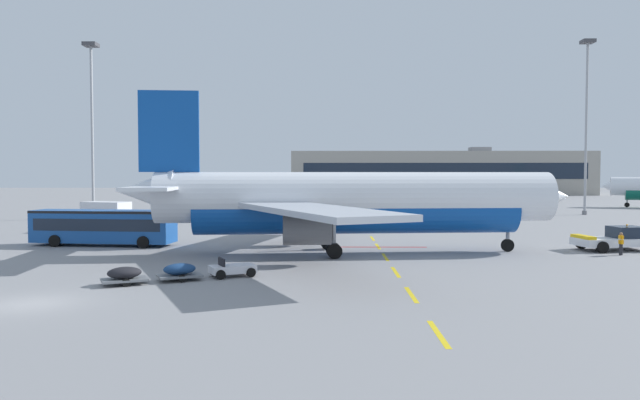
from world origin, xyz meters
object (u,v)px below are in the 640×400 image
at_px(apron_light_mast_near, 92,109).
at_px(baggage_train, 180,271).
at_px(pushback_tug, 617,239).
at_px(catering_truck, 100,216).
at_px(ground_crew_worker, 621,242).
at_px(airliner_foreground, 349,202).
at_px(apron_light_mast_far, 587,107).
at_px(apron_shuttle_bus, 104,225).

bearing_deg(apron_light_mast_near, baggage_train, -63.54).
relative_size(pushback_tug, baggage_train, 0.76).
bearing_deg(apron_light_mast_near, catering_truck, -66.54).
bearing_deg(baggage_train, ground_crew_worker, 20.04).
xyz_separation_m(airliner_foreground, pushback_tug, (21.32, 2.05, -3.05)).
relative_size(ground_crew_worker, apron_light_mast_far, 0.07).
bearing_deg(apron_shuttle_bus, baggage_train, -57.40).
xyz_separation_m(catering_truck, ground_crew_worker, (45.96, -18.24, -0.66)).
bearing_deg(ground_crew_worker, airliner_foreground, 177.68).
bearing_deg(catering_truck, airliner_foreground, -34.11).
relative_size(catering_truck, baggage_train, 0.89).
xyz_separation_m(apron_shuttle_bus, apron_light_mast_far, (57.32, 39.51, 14.27)).
height_order(catering_truck, baggage_train, catering_truck).
xyz_separation_m(pushback_tug, baggage_train, (-31.31, -13.90, -0.38)).
xyz_separation_m(apron_light_mast_near, apron_light_mast_far, (70.31, 8.71, 1.17)).
height_order(pushback_tug, apron_shuttle_bus, apron_shuttle_bus).
relative_size(pushback_tug, apron_shuttle_bus, 0.52).
bearing_deg(catering_truck, apron_shuttle_bus, -68.00).
bearing_deg(apron_light_mast_far, pushback_tug, -110.10).
distance_m(baggage_train, ground_crew_worker, 32.19).
height_order(apron_shuttle_bus, ground_crew_worker, apron_shuttle_bus).
distance_m(ground_crew_worker, apron_light_mast_near, 66.39).
bearing_deg(apron_shuttle_bus, airliner_foreground, -12.86).
bearing_deg(pushback_tug, ground_crew_worker, -110.49).
xyz_separation_m(apron_shuttle_bus, baggage_train, (10.58, -16.55, -1.23)).
xyz_separation_m(apron_shuttle_bus, catering_truck, (-5.14, 12.72, -0.10)).
height_order(ground_crew_worker, apron_light_mast_far, apron_light_mast_far).
bearing_deg(apron_light_mast_far, baggage_train, -129.82).
bearing_deg(pushback_tug, catering_truck, 161.91).
xyz_separation_m(pushback_tug, apron_light_mast_far, (15.43, 42.16, 15.11)).
bearing_deg(baggage_train, pushback_tug, 23.94).
height_order(airliner_foreground, apron_shuttle_bus, airliner_foreground).
bearing_deg(pushback_tug, apron_shuttle_bus, 176.38).
xyz_separation_m(catering_truck, baggage_train, (15.72, -29.27, -1.12)).
relative_size(catering_truck, ground_crew_worker, 4.31).
bearing_deg(apron_light_mast_far, apron_shuttle_bus, -145.42).
bearing_deg(ground_crew_worker, apron_shuttle_bus, 172.30).
relative_size(apron_shuttle_bus, apron_light_mast_near, 0.52).
distance_m(baggage_train, apron_light_mast_far, 74.62).
relative_size(pushback_tug, catering_truck, 0.86).
relative_size(airliner_foreground, apron_light_mast_near, 1.47).
relative_size(airliner_foreground, catering_truck, 4.71).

